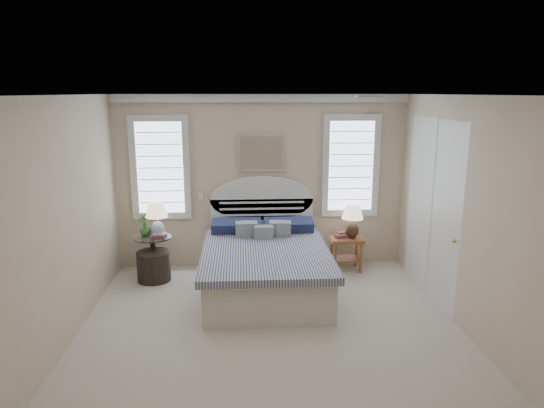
{
  "coord_description": "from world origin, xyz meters",
  "views": [
    {
      "loc": [
        -0.32,
        -4.96,
        2.73
      ],
      "look_at": [
        0.07,
        1.0,
        1.35
      ],
      "focal_mm": 32.0,
      "sensor_mm": 36.0,
      "label": 1
    }
  ],
  "objects_px": {
    "side_table_left": "(153,252)",
    "nightstand_right": "(346,246)",
    "floor_pot": "(154,266)",
    "lamp_left": "(157,216)",
    "lamp_right": "(353,217)",
    "bed": "(265,263)"
  },
  "relations": [
    {
      "from": "nightstand_right",
      "to": "floor_pot",
      "type": "height_order",
      "value": "nightstand_right"
    },
    {
      "from": "bed",
      "to": "nightstand_right",
      "type": "bearing_deg",
      "value": 28.03
    },
    {
      "from": "floor_pot",
      "to": "lamp_right",
      "type": "distance_m",
      "value": 3.08
    },
    {
      "from": "lamp_left",
      "to": "lamp_right",
      "type": "bearing_deg",
      "value": 1.67
    },
    {
      "from": "floor_pot",
      "to": "lamp_right",
      "type": "relative_size",
      "value": 0.91
    },
    {
      "from": "lamp_left",
      "to": "lamp_right",
      "type": "distance_m",
      "value": 2.95
    },
    {
      "from": "side_table_left",
      "to": "lamp_left",
      "type": "distance_m",
      "value": 0.57
    },
    {
      "from": "nightstand_right",
      "to": "floor_pot",
      "type": "xyz_separation_m",
      "value": [
        -2.93,
        -0.25,
        -0.16
      ]
    },
    {
      "from": "bed",
      "to": "side_table_left",
      "type": "bearing_deg",
      "value": 160.26
    },
    {
      "from": "floor_pot",
      "to": "lamp_right",
      "type": "xyz_separation_m",
      "value": [
        3.01,
        0.22,
        0.63
      ]
    },
    {
      "from": "floor_pot",
      "to": "lamp_left",
      "type": "xyz_separation_m",
      "value": [
        0.06,
        0.14,
        0.73
      ]
    },
    {
      "from": "bed",
      "to": "nightstand_right",
      "type": "height_order",
      "value": "bed"
    },
    {
      "from": "lamp_left",
      "to": "bed",
      "type": "bearing_deg",
      "value": -20.31
    },
    {
      "from": "nightstand_right",
      "to": "side_table_left",
      "type": "bearing_deg",
      "value": -178.06
    },
    {
      "from": "floor_pot",
      "to": "lamp_left",
      "type": "distance_m",
      "value": 0.75
    },
    {
      "from": "side_table_left",
      "to": "bed",
      "type": "bearing_deg",
      "value": -19.74
    },
    {
      "from": "side_table_left",
      "to": "floor_pot",
      "type": "distance_m",
      "value": 0.23
    },
    {
      "from": "bed",
      "to": "lamp_right",
      "type": "bearing_deg",
      "value": 25.77
    },
    {
      "from": "side_table_left",
      "to": "lamp_left",
      "type": "bearing_deg",
      "value": -8.45
    },
    {
      "from": "side_table_left",
      "to": "floor_pot",
      "type": "xyz_separation_m",
      "value": [
        0.02,
        -0.15,
        -0.16
      ]
    },
    {
      "from": "bed",
      "to": "floor_pot",
      "type": "height_order",
      "value": "bed"
    },
    {
      "from": "side_table_left",
      "to": "nightstand_right",
      "type": "bearing_deg",
      "value": 1.94
    }
  ]
}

